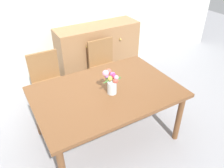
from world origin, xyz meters
TOP-DOWN VIEW (x-y plane):
  - ground_plane at (0.00, 0.00)m, footprint 12.00×12.00m
  - back_wall at (0.00, 1.60)m, footprint 7.00×0.10m
  - dining_table at (0.00, 0.00)m, footprint 1.65×1.12m
  - chair_left at (-0.45, 0.90)m, footprint 0.42×0.42m
  - chair_right at (0.45, 0.90)m, footprint 0.42×0.42m
  - dresser at (0.57, 1.33)m, footprint 1.40×0.47m
  - flower_vase at (0.03, -0.06)m, footprint 0.22×0.18m

SIDE VIEW (x-z plane):
  - ground_plane at x=0.00m, z-range 0.00..0.00m
  - dresser at x=0.57m, z-range 0.00..1.00m
  - chair_left at x=-0.45m, z-range 0.07..0.97m
  - chair_right at x=0.45m, z-range 0.07..0.97m
  - dining_table at x=0.00m, z-range 0.29..1.01m
  - flower_vase at x=0.03m, z-range 0.73..1.01m
  - back_wall at x=0.00m, z-range 0.00..2.80m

